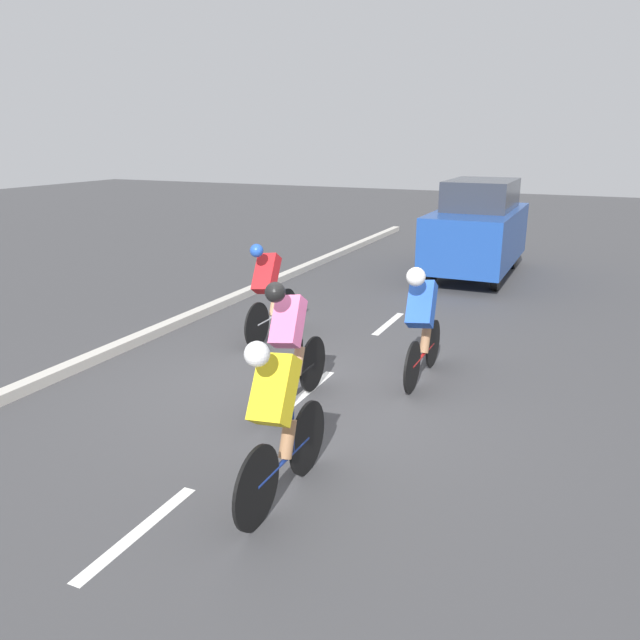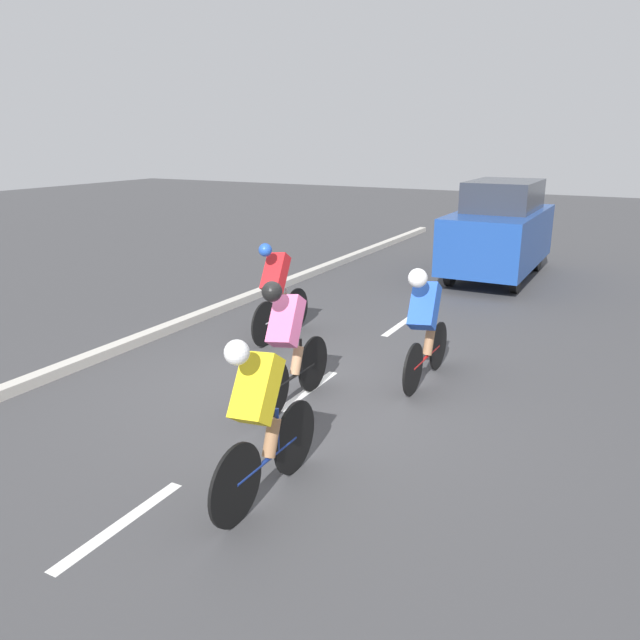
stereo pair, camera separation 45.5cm
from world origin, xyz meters
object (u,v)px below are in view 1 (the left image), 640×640
object	(u,v)px
cyclist_yellow	(278,418)
cyclist_red	(268,290)
cyclist_pink	(290,341)
cyclist_blue	(422,320)
support_car	(478,229)

from	to	relation	value
cyclist_yellow	cyclist_red	world-z (taller)	cyclist_red
cyclist_pink	cyclist_red	world-z (taller)	cyclist_pink
cyclist_red	cyclist_blue	size ratio (longest dim) A/B	0.99
cyclist_pink	cyclist_red	size ratio (longest dim) A/B	1.00
cyclist_yellow	support_car	xyz separation A→B (m)	(0.25, -10.03, 0.27)
cyclist_pink	cyclist_blue	world-z (taller)	cyclist_pink
support_car	cyclist_blue	bearing A→B (deg)	95.05
support_car	cyclist_red	bearing A→B (deg)	71.72
cyclist_pink	cyclist_blue	distance (m)	1.84
support_car	cyclist_pink	bearing A→B (deg)	86.12
cyclist_yellow	support_car	bearing A→B (deg)	-88.57
cyclist_blue	support_car	distance (m)	6.82
cyclist_pink	cyclist_red	distance (m)	2.57
cyclist_blue	support_car	xyz separation A→B (m)	(0.60, -6.79, 0.24)
cyclist_yellow	cyclist_red	distance (m)	4.54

